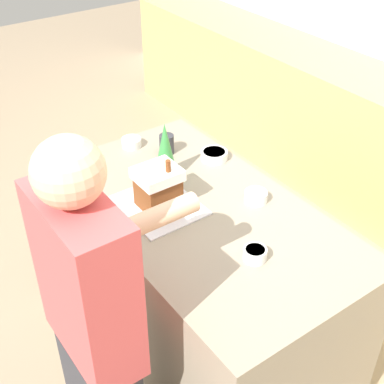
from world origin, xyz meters
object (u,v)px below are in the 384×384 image
at_px(baking_tray, 159,205).
at_px(decorative_tree, 165,151).
at_px(candy_bowl_near_tray_right, 131,142).
at_px(gingerbread_house, 158,186).
at_px(person, 95,335).
at_px(candy_bowl_center_rear, 256,196).
at_px(candy_bowl_near_tray_left, 214,155).
at_px(mug, 167,144).
at_px(candy_bowl_far_left, 255,253).

height_order(baking_tray, decorative_tree, decorative_tree).
bearing_deg(baking_tray, candy_bowl_near_tray_right, 162.32).
distance_m(gingerbread_house, candy_bowl_near_tray_right, 0.57).
bearing_deg(person, candy_bowl_near_tray_right, 143.44).
xyz_separation_m(gingerbread_house, candy_bowl_near_tray_right, (-0.54, 0.17, -0.08)).
relative_size(decorative_tree, candy_bowl_center_rear, 2.78).
bearing_deg(gingerbread_house, person, -51.59).
bearing_deg(candy_bowl_near_tray_left, mug, -139.30).
relative_size(gingerbread_house, candy_bowl_center_rear, 2.33).
relative_size(baking_tray, person, 0.23).
xyz_separation_m(candy_bowl_center_rear, candy_bowl_far_left, (0.30, -0.26, 0.00)).
distance_m(baking_tray, mug, 0.47).
bearing_deg(mug, candy_bowl_near_tray_right, -145.05).
xyz_separation_m(decorative_tree, candy_bowl_near_tray_left, (0.00, 0.29, -0.12)).
xyz_separation_m(baking_tray, mug, (-0.37, 0.29, 0.05)).
bearing_deg(candy_bowl_near_tray_left, gingerbread_house, -68.34).
bearing_deg(baking_tray, candy_bowl_near_tray_left, 111.63).
relative_size(candy_bowl_far_left, mug, 0.92).
height_order(candy_bowl_near_tray_left, person, person).
distance_m(gingerbread_house, candy_bowl_far_left, 0.54).
distance_m(baking_tray, candy_bowl_near_tray_right, 0.57).
distance_m(candy_bowl_center_rear, mug, 0.61).
bearing_deg(candy_bowl_near_tray_left, candy_bowl_near_tray_right, -141.87).
bearing_deg(candy_bowl_far_left, candy_bowl_center_rear, 138.38).
relative_size(candy_bowl_far_left, person, 0.06).
distance_m(decorative_tree, candy_bowl_center_rear, 0.48).
bearing_deg(candy_bowl_near_tray_right, person, -36.56).
distance_m(gingerbread_house, mug, 0.48).
distance_m(baking_tray, candy_bowl_far_left, 0.54).
bearing_deg(candy_bowl_center_rear, baking_tray, -120.49).
bearing_deg(decorative_tree, baking_tray, -40.99).
height_order(decorative_tree, candy_bowl_near_tray_left, decorative_tree).
bearing_deg(candy_bowl_center_rear, gingerbread_house, -120.48).
xyz_separation_m(candy_bowl_near_tray_right, mug, (0.17, 0.12, 0.03)).
xyz_separation_m(candy_bowl_near_tray_right, person, (0.98, -0.73, -0.10)).
xyz_separation_m(decorative_tree, candy_bowl_far_left, (0.71, -0.04, -0.12)).
bearing_deg(mug, decorative_tree, -34.39).
relative_size(gingerbread_house, decorative_tree, 0.84).
bearing_deg(person, gingerbread_house, 128.41).
xyz_separation_m(baking_tray, gingerbread_house, (0.00, 0.00, 0.10)).
distance_m(gingerbread_house, candy_bowl_center_rear, 0.45).
xyz_separation_m(baking_tray, decorative_tree, (-0.18, 0.16, 0.14)).
bearing_deg(candy_bowl_center_rear, candy_bowl_near_tray_right, -164.54).
relative_size(gingerbread_house, candy_bowl_far_left, 2.57).
bearing_deg(candy_bowl_near_tray_right, gingerbread_house, -17.65).
relative_size(candy_bowl_near_tray_left, person, 0.08).
distance_m(decorative_tree, candy_bowl_far_left, 0.72).
relative_size(candy_bowl_near_tray_left, candy_bowl_near_tray_right, 1.33).
bearing_deg(candy_bowl_near_tray_right, candy_bowl_far_left, -2.71).
xyz_separation_m(decorative_tree, mug, (-0.19, 0.13, -0.10)).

